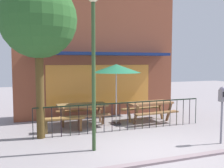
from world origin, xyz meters
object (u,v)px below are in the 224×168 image
at_px(picnic_table_left, 82,109).
at_px(street_tree, 38,21).
at_px(street_lamp, 93,49).
at_px(patio_bench, 63,121).
at_px(parking_meter_near, 222,100).
at_px(picnic_table_right, 149,106).
at_px(patio_umbrella, 116,69).

height_order(picnic_table_left, street_tree, street_tree).
bearing_deg(street_tree, picnic_table_left, 36.61).
distance_m(street_tree, street_lamp, 2.22).
height_order(patio_bench, parking_meter_near, parking_meter_near).
bearing_deg(street_tree, picnic_table_right, 10.91).
height_order(picnic_table_left, parking_meter_near, parking_meter_near).
xyz_separation_m(picnic_table_right, patio_bench, (-3.40, -0.33, -0.26)).
bearing_deg(patio_bench, picnic_table_left, 40.49).
bearing_deg(picnic_table_left, patio_umbrella, -18.28).
bearing_deg(street_tree, patio_umbrella, 15.82).
distance_m(parking_meter_near, street_tree, 5.79).
distance_m(patio_umbrella, street_tree, 3.24).
relative_size(picnic_table_right, parking_meter_near, 1.15).
height_order(picnic_table_right, patio_bench, picnic_table_right).
distance_m(picnic_table_right, street_lamp, 4.35).
bearing_deg(patio_umbrella, picnic_table_left, 161.72).
distance_m(picnic_table_right, parking_meter_near, 3.28).
relative_size(picnic_table_right, patio_bench, 1.33).
relative_size(picnic_table_left, picnic_table_right, 0.98).
xyz_separation_m(picnic_table_left, parking_meter_near, (3.18, -3.53, 0.65)).
xyz_separation_m(picnic_table_left, street_tree, (-1.59, -1.18, 2.93)).
bearing_deg(picnic_table_right, street_tree, -169.09).
xyz_separation_m(patio_bench, street_lamp, (0.45, -2.12, 2.31)).
bearing_deg(patio_bench, parking_meter_near, -35.11).
bearing_deg(picnic_table_left, patio_bench, -139.51).
height_order(picnic_table_right, patio_umbrella, patio_umbrella).
relative_size(patio_bench, parking_meter_near, 0.87).
height_order(picnic_table_left, patio_umbrella, patio_umbrella).
bearing_deg(street_lamp, parking_meter_near, -11.19).
bearing_deg(patio_bench, street_tree, -148.16).
height_order(parking_meter_near, street_tree, street_tree).
xyz_separation_m(patio_bench, street_tree, (-0.76, -0.47, 3.19)).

